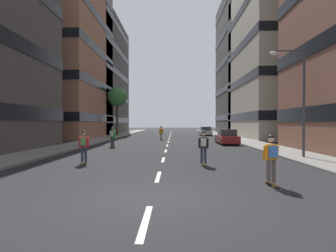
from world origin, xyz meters
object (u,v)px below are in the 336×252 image
object	(u,v)px
parked_car_near	(206,131)
skater_5	(271,156)
skater_3	(84,145)
skater_4	(112,135)
skater_0	(203,146)
street_tree_near	(117,97)
skater_1	(161,132)
skater_2	(112,136)
streetlamp_right	(298,91)
parked_car_mid	(227,137)

from	to	relation	value
parked_car_near	skater_5	size ratio (longest dim) A/B	2.47
skater_3	skater_4	bearing A→B (deg)	95.39
skater_0	skater_3	distance (m)	6.36
parked_car_near	street_tree_near	bearing A→B (deg)	-173.72
skater_1	skater_5	size ratio (longest dim) A/B	1.00
skater_0	skater_5	size ratio (longest dim) A/B	1.00
skater_2	skater_4	size ratio (longest dim) A/B	1.00
street_tree_near	streetlamp_right	world-z (taller)	street_tree_near
skater_0	skater_4	size ratio (longest dim) A/B	1.00
skater_5	street_tree_near	bearing A→B (deg)	110.10
skater_2	skater_3	size ratio (longest dim) A/B	1.00
street_tree_near	skater_0	bearing A→B (deg)	-70.31
skater_2	skater_3	distance (m)	9.68
skater_3	skater_4	xyz separation A→B (m)	(-1.06, 11.28, 0.00)
skater_1	skater_2	xyz separation A→B (m)	(-3.86, -10.61, 0.03)
skater_5	parked_car_mid	bearing A→B (deg)	83.65
skater_0	skater_3	world-z (taller)	same
parked_car_near	skater_1	bearing A→B (deg)	-121.29
skater_2	skater_5	bearing A→B (deg)	-58.39
skater_2	skater_0	bearing A→B (deg)	-54.95
parked_car_mid	street_tree_near	distance (m)	23.16
parked_car_mid	skater_1	world-z (taller)	skater_1
skater_3	skater_5	size ratio (longest dim) A/B	1.00
parked_car_mid	skater_4	size ratio (longest dim) A/B	2.47
street_tree_near	skater_0	world-z (taller)	street_tree_near
skater_5	streetlamp_right	bearing A→B (deg)	59.66
skater_1	skater_2	world-z (taller)	same
skater_3	skater_4	distance (m)	11.33
parked_car_near	skater_0	bearing A→B (deg)	-96.91
parked_car_near	street_tree_near	world-z (taller)	street_tree_near
skater_1	skater_2	distance (m)	11.29
streetlamp_right	skater_4	size ratio (longest dim) A/B	3.65
streetlamp_right	skater_5	size ratio (longest dim) A/B	3.65
streetlamp_right	skater_2	size ratio (longest dim) A/B	3.65
streetlamp_right	skater_1	distance (m)	20.51
streetlamp_right	skater_0	size ratio (longest dim) A/B	3.65
parked_car_near	streetlamp_right	bearing A→B (deg)	-86.07
street_tree_near	skater_2	size ratio (longest dim) A/B	4.50
skater_2	street_tree_near	bearing A→B (deg)	100.80
skater_4	skater_5	world-z (taller)	same
street_tree_near	parked_car_near	bearing A→B (deg)	6.28
parked_car_near	skater_2	world-z (taller)	skater_2
streetlamp_right	skater_2	xyz separation A→B (m)	(-12.97, 7.50, -3.12)
skater_0	streetlamp_right	bearing A→B (deg)	22.87
street_tree_near	skater_0	size ratio (longest dim) A/B	4.50
parked_car_near	skater_1	size ratio (longest dim) A/B	2.47
street_tree_near	skater_4	size ratio (longest dim) A/B	4.50
skater_3	skater_5	world-z (taller)	same
street_tree_near	skater_0	distance (m)	32.96
street_tree_near	skater_3	distance (m)	31.08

